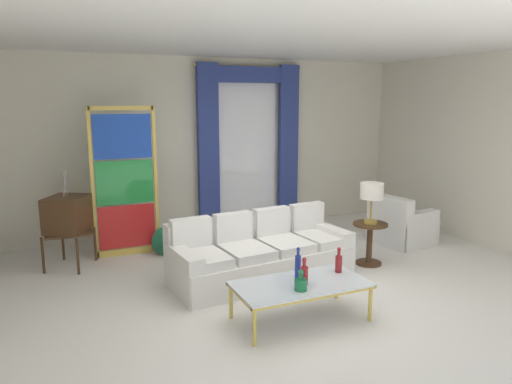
# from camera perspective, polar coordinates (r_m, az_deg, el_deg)

# --- Properties ---
(ground_plane) EXTENTS (16.00, 16.00, 0.00)m
(ground_plane) POSITION_cam_1_polar(r_m,az_deg,el_deg) (5.99, 3.99, -11.39)
(ground_plane) COLOR white
(wall_rear) EXTENTS (8.00, 0.12, 3.00)m
(wall_rear) POSITION_cam_1_polar(r_m,az_deg,el_deg) (8.41, -5.57, 5.60)
(wall_rear) COLOR silver
(wall_rear) RESTS_ON ground
(wall_right) EXTENTS (0.12, 7.00, 3.00)m
(wall_right) POSITION_cam_1_polar(r_m,az_deg,el_deg) (8.36, 25.04, 4.60)
(wall_right) COLOR silver
(wall_right) RESTS_ON ground
(ceiling_slab) EXTENTS (8.00, 7.60, 0.04)m
(ceiling_slab) POSITION_cam_1_polar(r_m,az_deg,el_deg) (6.31, 0.85, 17.73)
(ceiling_slab) COLOR white
(curtained_window) EXTENTS (2.00, 0.17, 2.70)m
(curtained_window) POSITION_cam_1_polar(r_m,az_deg,el_deg) (8.47, -0.81, 7.32)
(curtained_window) COLOR white
(curtained_window) RESTS_ON ground
(couch_white_long) EXTENTS (2.42, 1.15, 0.86)m
(couch_white_long) POSITION_cam_1_polar(r_m,az_deg,el_deg) (6.22, 0.37, -7.51)
(couch_white_long) COLOR white
(couch_white_long) RESTS_ON ground
(coffee_table) EXTENTS (1.40, 0.71, 0.41)m
(coffee_table) POSITION_cam_1_polar(r_m,az_deg,el_deg) (5.05, 5.37, -11.15)
(coffee_table) COLOR silver
(coffee_table) RESTS_ON ground
(bottle_blue_decanter) EXTENTS (0.08, 0.08, 0.29)m
(bottle_blue_decanter) POSITION_cam_1_polar(r_m,az_deg,el_deg) (5.35, 9.90, -8.33)
(bottle_blue_decanter) COLOR maroon
(bottle_blue_decanter) RESTS_ON coffee_table
(bottle_crystal_tall) EXTENTS (0.08, 0.08, 0.29)m
(bottle_crystal_tall) POSITION_cam_1_polar(r_m,az_deg,el_deg) (4.95, 5.80, -9.78)
(bottle_crystal_tall) COLOR maroon
(bottle_crystal_tall) RESTS_ON coffee_table
(bottle_amber_squat) EXTENTS (0.13, 0.13, 0.22)m
(bottle_amber_squat) POSITION_cam_1_polar(r_m,az_deg,el_deg) (4.83, 5.39, -10.86)
(bottle_amber_squat) COLOR #196B3D
(bottle_amber_squat) RESTS_ON coffee_table
(bottle_ruby_flask) EXTENTS (0.06, 0.06, 0.34)m
(bottle_ruby_flask) POSITION_cam_1_polar(r_m,az_deg,el_deg) (5.11, 5.06, -8.80)
(bottle_ruby_flask) COLOR navy
(bottle_ruby_flask) RESTS_ON coffee_table
(vintage_tv) EXTENTS (0.72, 0.76, 1.35)m
(vintage_tv) POSITION_cam_1_polar(r_m,az_deg,el_deg) (6.96, -21.74, -2.68)
(vintage_tv) COLOR #472D19
(vintage_tv) RESTS_ON ground
(armchair_white) EXTENTS (0.93, 0.92, 0.80)m
(armchair_white) POSITION_cam_1_polar(r_m,az_deg,el_deg) (7.99, 16.91, -3.94)
(armchair_white) COLOR white
(armchair_white) RESTS_ON ground
(stained_glass_divider) EXTENTS (0.95, 0.05, 2.20)m
(stained_glass_divider) POSITION_cam_1_polar(r_m,az_deg,el_deg) (7.19, -15.47, 0.80)
(stained_glass_divider) COLOR gold
(stained_glass_divider) RESTS_ON ground
(peacock_figurine) EXTENTS (0.44, 0.60, 0.50)m
(peacock_figurine) POSITION_cam_1_polar(r_m,az_deg,el_deg) (7.16, -10.54, -5.93)
(peacock_figurine) COLOR beige
(peacock_figurine) RESTS_ON ground
(round_side_table) EXTENTS (0.48, 0.48, 0.59)m
(round_side_table) POSITION_cam_1_polar(r_m,az_deg,el_deg) (6.86, 13.49, -5.61)
(round_side_table) COLOR #472D19
(round_side_table) RESTS_ON ground
(table_lamp_brass) EXTENTS (0.32, 0.32, 0.57)m
(table_lamp_brass) POSITION_cam_1_polar(r_m,az_deg,el_deg) (6.71, 13.75, -0.08)
(table_lamp_brass) COLOR #B29338
(table_lamp_brass) RESTS_ON round_side_table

